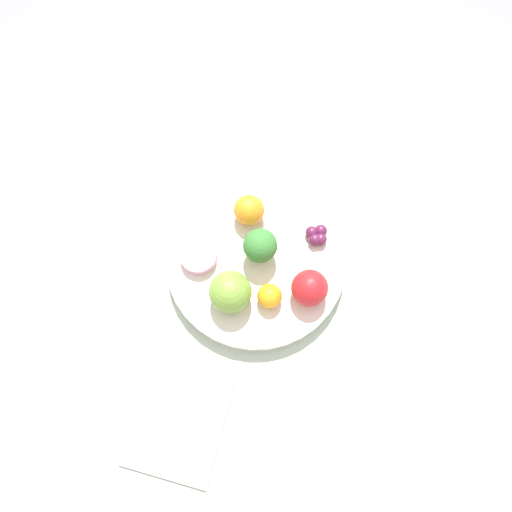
# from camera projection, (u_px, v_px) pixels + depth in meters

# --- Properties ---
(ground_plane) EXTENTS (6.00, 6.00, 0.00)m
(ground_plane) POSITION_uv_depth(u_px,v_px,m) (256.00, 267.00, 0.77)
(ground_plane) COLOR gray
(table_surface) EXTENTS (1.20, 1.20, 0.02)m
(table_surface) POSITION_uv_depth(u_px,v_px,m) (256.00, 265.00, 0.76)
(table_surface) COLOR #B2C6B2
(table_surface) RESTS_ON ground_plane
(bowl) EXTENTS (0.26, 0.26, 0.03)m
(bowl) POSITION_uv_depth(u_px,v_px,m) (256.00, 261.00, 0.74)
(bowl) COLOR silver
(bowl) RESTS_ON table_surface
(broccoli) EXTENTS (0.05, 0.05, 0.06)m
(broccoli) POSITION_uv_depth(u_px,v_px,m) (260.00, 246.00, 0.69)
(broccoli) COLOR #8CB76B
(broccoli) RESTS_ON bowl
(apple_red) EXTENTS (0.06, 0.06, 0.06)m
(apple_red) POSITION_uv_depth(u_px,v_px,m) (230.00, 292.00, 0.68)
(apple_red) COLOR olive
(apple_red) RESTS_ON bowl
(apple_green) EXTENTS (0.05, 0.05, 0.05)m
(apple_green) POSITION_uv_depth(u_px,v_px,m) (310.00, 288.00, 0.68)
(apple_green) COLOR red
(apple_green) RESTS_ON bowl
(orange_front) EXTENTS (0.03, 0.03, 0.03)m
(orange_front) POSITION_uv_depth(u_px,v_px,m) (270.00, 296.00, 0.69)
(orange_front) COLOR orange
(orange_front) RESTS_ON bowl
(orange_back) EXTENTS (0.04, 0.04, 0.04)m
(orange_back) POSITION_uv_depth(u_px,v_px,m) (249.00, 210.00, 0.72)
(orange_back) COLOR orange
(orange_back) RESTS_ON bowl
(grape_cluster) EXTENTS (0.04, 0.04, 0.02)m
(grape_cluster) POSITION_uv_depth(u_px,v_px,m) (317.00, 236.00, 0.72)
(grape_cluster) COLOR #5B1E42
(grape_cluster) RESTS_ON bowl
(small_cup) EXTENTS (0.05, 0.05, 0.02)m
(small_cup) POSITION_uv_depth(u_px,v_px,m) (199.00, 256.00, 0.72)
(small_cup) COLOR #EA9EC6
(small_cup) RESTS_ON bowl
(napkin) EXTENTS (0.17, 0.18, 0.01)m
(napkin) POSITION_uv_depth(u_px,v_px,m) (178.00, 422.00, 0.68)
(napkin) COLOR beige
(napkin) RESTS_ON table_surface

